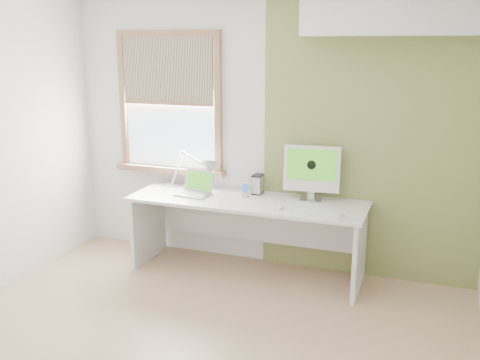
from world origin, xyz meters
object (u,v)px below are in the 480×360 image
at_px(laptop, 196,189).
at_px(desk_lamp, 202,171).
at_px(desk, 249,218).
at_px(imac, 312,170).
at_px(external_drive, 258,184).

bearing_deg(laptop, desk_lamp, 87.28).
xyz_separation_m(desk, imac, (0.56, 0.14, 0.48)).
xyz_separation_m(desk_lamp, laptop, (-0.01, -0.14, -0.14)).
distance_m(desk_lamp, imac, 1.08).
bearing_deg(imac, desk_lamp, -177.43).
distance_m(desk, imac, 0.75).
xyz_separation_m(desk, external_drive, (0.03, 0.17, 0.29)).
relative_size(laptop, external_drive, 1.88).
distance_m(desk_lamp, external_drive, 0.56).
xyz_separation_m(external_drive, imac, (0.53, -0.03, 0.19)).
relative_size(desk, imac, 4.24).
relative_size(desk, laptop, 6.31).
relative_size(laptop, imac, 0.67).
bearing_deg(desk, desk_lamp, 169.94).
relative_size(external_drive, imac, 0.36).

